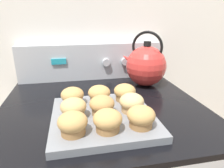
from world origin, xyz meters
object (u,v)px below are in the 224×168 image
at_px(muffin_pan, 103,117).
at_px(muffin_r1_c0, 73,108).
at_px(muffin_r2_c1, 99,94).
at_px(muffin_r1_c1, 102,105).
at_px(muffin_r1_c2, 132,103).
at_px(muffin_r0_c1, 108,121).
at_px(muffin_r0_c0, 73,124).
at_px(muffin_r2_c2, 125,92).
at_px(tea_kettle, 146,65).
at_px(muffin_r2_c0, 72,96).
at_px(muffin_r0_c2, 141,117).

bearing_deg(muffin_pan, muffin_r1_c0, -179.09).
relative_size(muffin_pan, muffin_r2_c1, 4.02).
relative_size(muffin_r1_c1, muffin_r1_c2, 1.00).
xyz_separation_m(muffin_r0_c1, muffin_r1_c1, (-0.00, 0.09, 0.00)).
distance_m(muffin_pan, muffin_r0_c0, 0.14).
xyz_separation_m(muffin_r1_c0, muffin_r2_c1, (0.09, 0.09, 0.00)).
distance_m(muffin_r0_c0, muffin_r1_c1, 0.13).
xyz_separation_m(muffin_pan, muffin_r2_c2, (0.09, 0.09, 0.04)).
bearing_deg(tea_kettle, muffin_r1_c2, -117.86).
xyz_separation_m(muffin_r1_c1, muffin_r1_c2, (0.09, -0.00, 0.00)).
height_order(muffin_r2_c1, muffin_r2_c2, same).
bearing_deg(muffin_r2_c2, muffin_r0_c1, -117.40).
height_order(muffin_r0_c1, tea_kettle, tea_kettle).
xyz_separation_m(muffin_r2_c0, muffin_r2_c2, (0.18, -0.00, 0.00)).
distance_m(muffin_r0_c0, muffin_r2_c2, 0.26).
height_order(muffin_r0_c0, tea_kettle, tea_kettle).
relative_size(muffin_pan, muffin_r1_c2, 4.02).
height_order(muffin_pan, muffin_r2_c2, muffin_r2_c2).
bearing_deg(muffin_r2_c2, muffin_r2_c0, 179.48).
bearing_deg(muffin_r0_c2, tea_kettle, 68.09).
relative_size(muffin_pan, muffin_r0_c1, 4.02).
xyz_separation_m(muffin_r1_c1, muffin_r2_c2, (0.10, 0.09, 0.00)).
height_order(muffin_r1_c0, muffin_r1_c2, same).
height_order(muffin_r1_c2, tea_kettle, tea_kettle).
relative_size(muffin_r1_c0, muffin_r2_c1, 1.00).
relative_size(muffin_r1_c2, muffin_r2_c1, 1.00).
bearing_deg(muffin_r2_c1, muffin_r1_c1, -92.68).
relative_size(muffin_r0_c2, muffin_r1_c1, 1.00).
distance_m(muffin_pan, muffin_r2_c0, 0.14).
relative_size(muffin_r1_c2, tea_kettle, 0.31).
xyz_separation_m(muffin_r1_c0, muffin_r1_c2, (0.18, 0.00, 0.00)).
distance_m(muffin_r1_c0, muffin_r1_c1, 0.09).
relative_size(muffin_r1_c0, muffin_r2_c0, 1.00).
relative_size(muffin_pan, muffin_r2_c2, 4.02).
bearing_deg(muffin_r2_c0, muffin_r2_c1, 0.58).
distance_m(muffin_r1_c0, muffin_r1_c2, 0.18).
bearing_deg(muffin_r0_c2, muffin_r0_c1, -178.68).
relative_size(muffin_r2_c0, muffin_r2_c1, 1.00).
xyz_separation_m(muffin_pan, muffin_r0_c0, (-0.09, -0.09, 0.04)).
xyz_separation_m(muffin_r1_c2, tea_kettle, (0.15, 0.29, 0.04)).
height_order(muffin_r1_c1, muffin_r2_c0, same).
bearing_deg(muffin_r2_c1, muffin_r2_c2, -1.63).
xyz_separation_m(muffin_r0_c2, muffin_r1_c0, (-0.18, 0.09, 0.00)).
height_order(muffin_r1_c0, muffin_r2_c2, same).
relative_size(muffin_r0_c1, muffin_r2_c0, 1.00).
distance_m(muffin_r0_c0, tea_kettle, 0.51).
bearing_deg(muffin_r2_c2, tea_kettle, 52.67).
bearing_deg(muffin_r2_c1, muffin_r1_c0, -133.84).
xyz_separation_m(muffin_r2_c1, muffin_r2_c2, (0.09, -0.00, 0.00)).
bearing_deg(muffin_r1_c2, muffin_r0_c1, -135.03).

